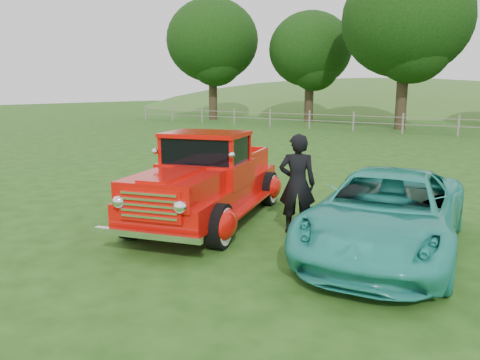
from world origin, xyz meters
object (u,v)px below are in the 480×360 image
Objects in this scene: tree_mid_west at (310,50)px; tree_near_west at (407,20)px; tree_far_west at (212,41)px; red_pickup at (208,181)px; man at (297,184)px; teal_sedan at (387,213)px.

tree_near_west reaches higher than tree_mid_west.
red_pickup is (18.91, -24.85, -5.69)m from tree_far_west.
man is at bearing -7.37° from red_pickup.
tree_far_west is 1.17× the size of tree_mid_west.
tree_near_west is 2.23× the size of teal_sedan.
teal_sedan is (14.43, -26.69, -4.90)m from tree_mid_west.
tree_near_west is 25.30m from teal_sedan.
tree_near_west reaches higher than teal_sedan.
tree_near_west is at bearing -106.61° from man.
man is at bearing -64.36° from tree_mid_west.
tree_far_west is 0.95× the size of tree_near_west.
tree_near_west is 24.76m from red_pickup.
red_pickup is at bearing -83.04° from tree_near_west.
man is at bearing 168.53° from teal_sedan.
tree_far_west is 5.45× the size of man.
tree_near_west reaches higher than red_pickup.
tree_far_west is 32.65m from man.
teal_sedan is at bearing -13.18° from red_pickup.
red_pickup is 3.52m from teal_sedan.
teal_sedan is at bearing -61.61° from tree_mid_west.
tree_far_west reaches higher than red_pickup.
tree_mid_west is 0.81× the size of tree_near_west.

